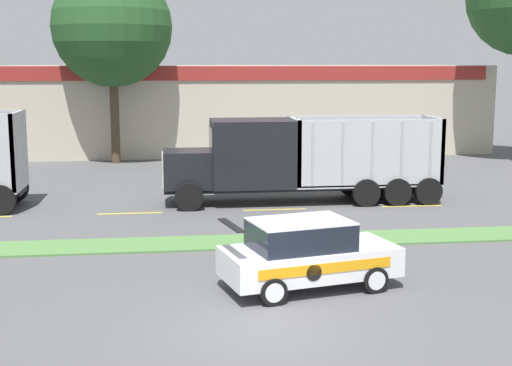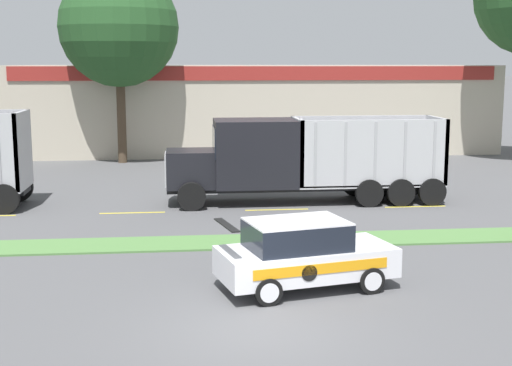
{
  "view_description": "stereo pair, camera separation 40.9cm",
  "coord_description": "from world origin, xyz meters",
  "views": [
    {
      "loc": [
        -1.93,
        -13.94,
        5.45
      ],
      "look_at": [
        0.78,
        7.4,
        1.85
      ],
      "focal_mm": 50.0,
      "sensor_mm": 36.0,
      "label": 1
    },
    {
      "loc": [
        -1.52,
        -13.99,
        5.45
      ],
      "look_at": [
        0.78,
        7.4,
        1.85
      ],
      "focal_mm": 50.0,
      "sensor_mm": 36.0,
      "label": 2
    }
  ],
  "objects": [
    {
      "name": "ground_plane",
      "position": [
        0.0,
        0.0,
        0.0
      ],
      "size": [
        600.0,
        600.0,
        0.0
      ],
      "primitive_type": "plane",
      "color": "#515154"
    },
    {
      "name": "grass_verge",
      "position": [
        0.0,
        7.29,
        0.03
      ],
      "size": [
        120.0,
        1.77,
        0.06
      ],
      "primitive_type": "cube",
      "color": "#517F42",
      "rests_on": "ground_plane"
    },
    {
      "name": "centre_line_4",
      "position": [
        -3.31,
        12.17,
        0.0
      ],
      "size": [
        2.4,
        0.14,
        0.01
      ],
      "primitive_type": "cube",
      "color": "yellow",
      "rests_on": "ground_plane"
    },
    {
      "name": "centre_line_5",
      "position": [
        2.09,
        12.17,
        0.0
      ],
      "size": [
        2.4,
        0.14,
        0.01
      ],
      "primitive_type": "cube",
      "color": "yellow",
      "rests_on": "ground_plane"
    },
    {
      "name": "centre_line_6",
      "position": [
        7.49,
        12.17,
        0.0
      ],
      "size": [
        2.4,
        0.14,
        0.01
      ],
      "primitive_type": "cube",
      "color": "yellow",
      "rests_on": "ground_plane"
    },
    {
      "name": "dump_truck_lead",
      "position": [
        2.41,
        13.54,
        1.69
      ],
      "size": [
        10.92,
        2.65,
        3.43
      ],
      "color": "black",
      "rests_on": "ground_plane"
    },
    {
      "name": "rally_car",
      "position": [
        1.42,
        2.62,
        0.88
      ],
      "size": [
        4.56,
        2.77,
        1.76
      ],
      "color": "white",
      "rests_on": "ground_plane"
    },
    {
      "name": "store_building_backdrop",
      "position": [
        3.08,
        33.15,
        2.68
      ],
      "size": [
        29.62,
        12.1,
        5.36
      ],
      "color": "#BCB29E",
      "rests_on": "ground_plane"
    },
    {
      "name": "tree_behind_centre",
      "position": [
        -4.71,
        26.05,
        8.07
      ],
      "size": [
        6.5,
        6.5,
        12.3
      ],
      "color": "#473828",
      "rests_on": "ground_plane"
    }
  ]
}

